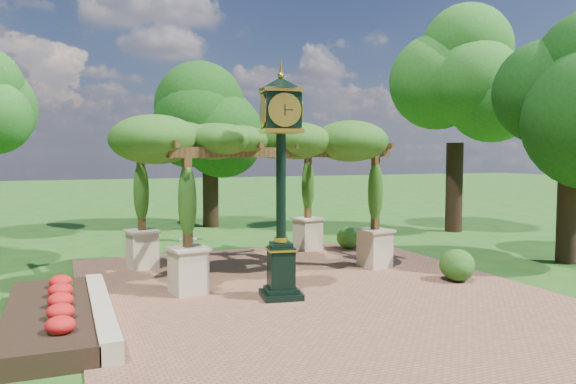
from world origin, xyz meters
name	(u,v)px	position (x,y,z in m)	size (l,w,h in m)	color
ground	(332,304)	(0.00, 0.00, 0.00)	(120.00, 120.00, 0.00)	#1E4714
brick_plaza	(313,292)	(0.00, 1.00, 0.02)	(10.00, 12.00, 0.04)	brown
border_wall	(101,311)	(-4.60, 0.50, 0.20)	(0.35, 5.00, 0.40)	#C6B793
flower_bed	(49,318)	(-5.50, 0.50, 0.18)	(1.50, 5.00, 0.36)	red
pedestal_clock	(281,166)	(-0.87, 0.74, 2.89)	(1.09, 1.09, 4.83)	black
pergola	(259,149)	(-0.26, 3.98, 3.27)	(6.93, 5.02, 3.99)	beige
sundial	(188,228)	(-1.05, 9.50, 0.47)	(0.74, 0.74, 1.07)	gray
shrub_front	(458,268)	(3.70, 0.56, 0.37)	(0.73, 0.73, 0.66)	#225217
shrub_mid	(457,265)	(3.74, 0.66, 0.43)	(0.86, 0.86, 0.77)	#265417
shrub_back	(349,238)	(3.45, 5.73, 0.40)	(0.80, 0.80, 0.72)	#31691E
tree_north	(210,114)	(0.69, 13.12, 4.83)	(3.94, 3.94, 7.06)	#301F13
tree_east_far	(457,74)	(9.46, 8.01, 6.32)	(3.95, 3.95, 9.23)	black
tree_east_near	(572,98)	(8.26, 1.45, 4.73)	(3.76, 3.76, 6.89)	#352115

